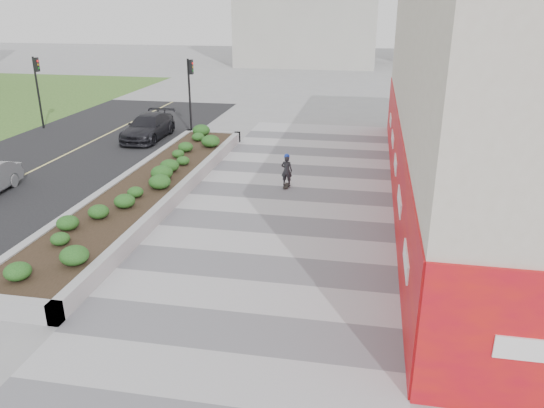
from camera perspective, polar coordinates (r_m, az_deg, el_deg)
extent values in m
plane|color=gray|center=(13.87, -3.06, -10.26)|extent=(160.00, 160.00, 0.00)
cube|color=#A8A8AD|center=(16.44, -0.63, -4.92)|extent=(8.00, 36.00, 0.01)
cube|color=#BCB1A1|center=(21.15, 22.06, 10.83)|extent=(6.00, 24.00, 8.00)
cube|color=red|center=(21.31, 13.27, 4.94)|extent=(0.12, 24.00, 3.00)
cube|color=#9E9EA0|center=(14.54, -26.89, -9.92)|extent=(3.00, 0.30, 0.55)
cube|color=#9E9EA0|center=(29.43, -6.35, 7.28)|extent=(3.00, 0.30, 0.55)
cube|color=#9E9EA0|center=(22.02, -16.31, 1.82)|extent=(0.30, 18.00, 0.55)
cube|color=#9E9EA0|center=(20.97, -9.68, 1.43)|extent=(0.30, 18.00, 0.55)
cube|color=#2D2116|center=(21.47, -13.07, 1.57)|extent=(2.40, 17.40, 0.50)
cube|color=black|center=(24.81, -26.96, 1.81)|extent=(10.00, 40.00, 0.00)
cylinder|color=black|center=(31.16, -8.84, 11.35)|extent=(0.12, 0.12, 4.20)
cube|color=black|center=(30.87, -8.69, 14.37)|extent=(0.18, 0.28, 0.80)
cylinder|color=black|center=(34.85, -23.84, 10.85)|extent=(0.12, 0.12, 4.20)
cube|color=black|center=(34.54, -23.99, 13.54)|extent=(0.18, 0.28, 0.80)
cylinder|color=#595654|center=(16.36, 1.10, -5.06)|extent=(0.44, 0.44, 0.01)
cube|color=black|center=(21.89, 1.57, 1.99)|extent=(0.21, 0.72, 0.02)
imported|color=#242429|center=(21.69, 1.59, 3.61)|extent=(0.50, 0.35, 1.28)
sphere|color=#1737C5|center=(21.52, 1.60, 5.14)|extent=(0.23, 0.23, 0.23)
imported|color=black|center=(30.42, -13.17, 8.07)|extent=(1.93, 4.65, 1.34)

